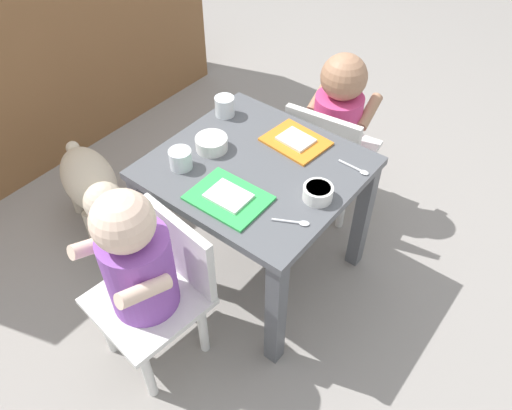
% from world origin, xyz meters
% --- Properties ---
extents(ground_plane, '(7.00, 7.00, 0.00)m').
position_xyz_m(ground_plane, '(0.00, 0.00, 0.00)').
color(ground_plane, gray).
extents(kitchen_cabinet_back, '(1.73, 0.39, 1.03)m').
position_xyz_m(kitchen_cabinet_back, '(0.00, 1.21, 0.52)').
color(kitchen_cabinet_back, brown).
rests_on(kitchen_cabinet_back, ground).
extents(dining_table, '(0.54, 0.57, 0.47)m').
position_xyz_m(dining_table, '(0.00, 0.00, 0.38)').
color(dining_table, '#515459').
rests_on(dining_table, ground).
extents(seated_child_left, '(0.31, 0.31, 0.66)m').
position_xyz_m(seated_child_left, '(-0.43, 0.03, 0.41)').
color(seated_child_left, silver).
rests_on(seated_child_left, ground).
extents(seated_child_right, '(0.31, 0.31, 0.63)m').
position_xyz_m(seated_child_right, '(0.43, -0.02, 0.40)').
color(seated_child_right, silver).
rests_on(seated_child_right, ground).
extents(dog, '(0.28, 0.44, 0.32)m').
position_xyz_m(dog, '(-0.21, 0.57, 0.21)').
color(dog, beige).
rests_on(dog, ground).
extents(food_tray_left, '(0.16, 0.21, 0.02)m').
position_xyz_m(food_tray_left, '(-0.16, -0.03, 0.47)').
color(food_tray_left, green).
rests_on(food_tray_left, dining_table).
extents(food_tray_right, '(0.16, 0.20, 0.02)m').
position_xyz_m(food_tray_right, '(0.16, -0.03, 0.47)').
color(food_tray_right, orange).
rests_on(food_tray_right, dining_table).
extents(water_cup_left, '(0.07, 0.07, 0.06)m').
position_xyz_m(water_cup_left, '(-0.14, 0.16, 0.49)').
color(water_cup_left, white).
rests_on(water_cup_left, dining_table).
extents(water_cup_right, '(0.06, 0.06, 0.06)m').
position_xyz_m(water_cup_right, '(0.14, 0.24, 0.50)').
color(water_cup_right, white).
rests_on(water_cup_right, dining_table).
extents(veggie_bowl_far, '(0.10, 0.10, 0.04)m').
position_xyz_m(veggie_bowl_far, '(-0.02, 0.15, 0.49)').
color(veggie_bowl_far, white).
rests_on(veggie_bowl_far, dining_table).
extents(cereal_bowl_left_side, '(0.08, 0.08, 0.04)m').
position_xyz_m(cereal_bowl_left_side, '(-0.01, -0.22, 0.49)').
color(cereal_bowl_left_side, white).
rests_on(cereal_bowl_left_side, dining_table).
extents(spoon_by_left_tray, '(0.02, 0.10, 0.01)m').
position_xyz_m(spoon_by_left_tray, '(0.16, -0.24, 0.47)').
color(spoon_by_left_tray, silver).
rests_on(spoon_by_left_tray, dining_table).
extents(spoon_by_right_tray, '(0.06, 0.09, 0.01)m').
position_xyz_m(spoon_by_right_tray, '(-0.12, -0.22, 0.47)').
color(spoon_by_right_tray, silver).
rests_on(spoon_by_right_tray, dining_table).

